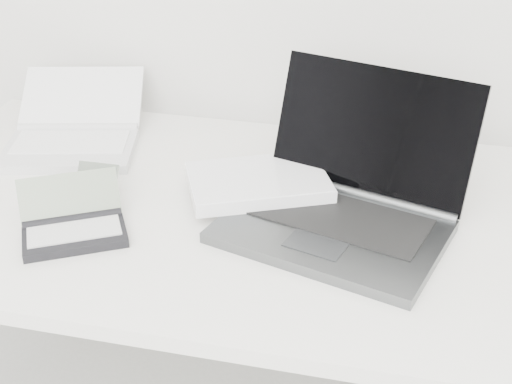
% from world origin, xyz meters
% --- Properties ---
extents(desk, '(1.60, 0.80, 0.73)m').
position_xyz_m(desk, '(0.00, 1.55, 0.68)').
color(desk, white).
rests_on(desk, ground).
extents(laptop_large, '(0.58, 0.46, 0.26)m').
position_xyz_m(laptop_large, '(0.08, 1.55, 0.77)').
color(laptop_large, '#505355').
rests_on(laptop_large, desk).
extents(netbook_open_white, '(0.36, 0.41, 0.12)m').
position_xyz_m(netbook_open_white, '(-0.52, 1.74, 0.76)').
color(netbook_open_white, silver).
rests_on(netbook_open_white, desk).
extents(pda_silver, '(0.09, 0.11, 0.06)m').
position_xyz_m(pda_silver, '(-0.37, 1.50, 0.74)').
color(pda_silver, '#BABABF').
rests_on(pda_silver, desk).
extents(palmtop_charcoal, '(0.24, 0.22, 0.09)m').
position_xyz_m(palmtop_charcoal, '(-0.35, 1.38, 0.75)').
color(palmtop_charcoal, black).
rests_on(palmtop_charcoal, desk).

